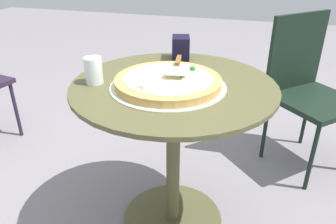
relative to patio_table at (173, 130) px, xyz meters
name	(u,v)px	position (x,y,z in m)	size (l,w,h in m)	color
ground_plane	(173,219)	(0.00, 0.00, -0.52)	(10.00, 10.00, 0.00)	gray
patio_table	(173,130)	(0.00, 0.00, 0.00)	(0.84, 0.84, 0.74)	brown
pizza_on_tray	(168,82)	(-0.01, -0.04, 0.24)	(0.46, 0.46, 0.06)	silver
pizza_server	(177,65)	(0.00, 0.04, 0.28)	(0.09, 0.21, 0.02)	silver
drinking_cup	(94,70)	(-0.31, -0.08, 0.27)	(0.07, 0.07, 0.11)	white
napkin_dispenser	(181,48)	(-0.05, 0.32, 0.27)	(0.11, 0.08, 0.11)	black
patio_chair_far	(307,83)	(0.61, 0.75, -0.01)	(0.59, 0.59, 0.90)	black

